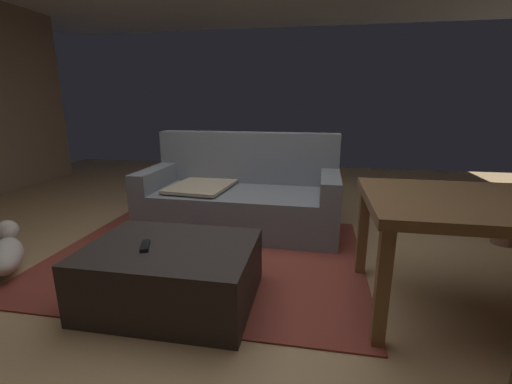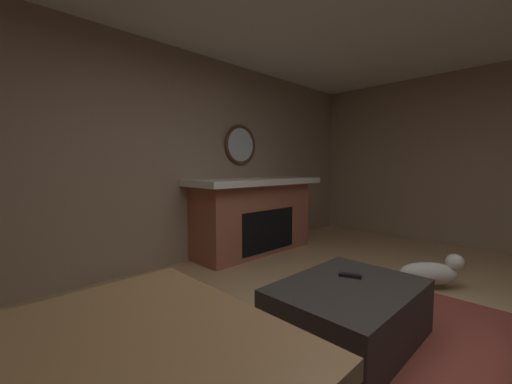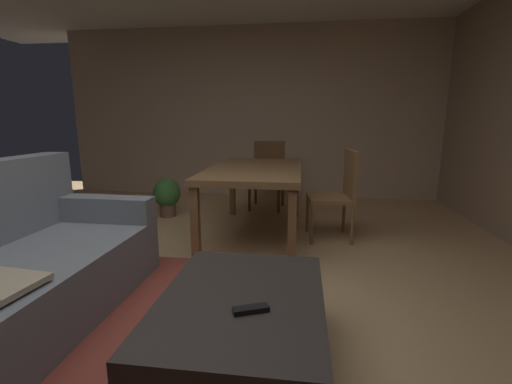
{
  "view_description": "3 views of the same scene",
  "coord_description": "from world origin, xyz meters",
  "px_view_note": "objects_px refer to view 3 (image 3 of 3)",
  "views": [
    {
      "loc": [
        0.62,
        -2.35,
        1.28
      ],
      "look_at": [
        0.26,
        -0.33,
        0.74
      ],
      "focal_mm": 23.89,
      "sensor_mm": 36.0,
      "label": 1
    },
    {
      "loc": [
        1.62,
        0.53,
        1.21
      ],
      "look_at": [
        0.27,
        -0.84,
        1.05
      ],
      "focal_mm": 21.4,
      "sensor_mm": 36.0,
      "label": 2
    },
    {
      "loc": [
        -1.78,
        -0.74,
        1.23
      ],
      "look_at": [
        0.45,
        -0.45,
        0.76
      ],
      "focal_mm": 24.32,
      "sensor_mm": 36.0,
      "label": 3
    }
  ],
  "objects_px": {
    "ottoman_coffee_table": "(242,332)",
    "tv_remote": "(251,309)",
    "dining_chair_east": "(268,171)",
    "dining_table": "(256,174)",
    "dining_chair_south": "(339,190)",
    "potted_plant": "(167,195)"
  },
  "relations": [
    {
      "from": "tv_remote",
      "to": "dining_chair_east",
      "type": "xyz_separation_m",
      "value": [
        3.45,
        0.27,
        0.11
      ]
    },
    {
      "from": "dining_chair_south",
      "to": "ottoman_coffee_table",
      "type": "bearing_deg",
      "value": 162.4
    },
    {
      "from": "ottoman_coffee_table",
      "to": "tv_remote",
      "type": "bearing_deg",
      "value": -155.27
    },
    {
      "from": "dining_chair_east",
      "to": "potted_plant",
      "type": "height_order",
      "value": "dining_chair_east"
    },
    {
      "from": "ottoman_coffee_table",
      "to": "potted_plant",
      "type": "distance_m",
      "value": 3.01
    },
    {
      "from": "ottoman_coffee_table",
      "to": "dining_chair_east",
      "type": "xyz_separation_m",
      "value": [
        3.31,
        0.2,
        0.32
      ]
    },
    {
      "from": "dining_chair_east",
      "to": "potted_plant",
      "type": "distance_m",
      "value": 1.43
    },
    {
      "from": "tv_remote",
      "to": "ottoman_coffee_table",
      "type": "bearing_deg",
      "value": 2.38
    },
    {
      "from": "dining_table",
      "to": "dining_chair_south",
      "type": "distance_m",
      "value": 0.88
    },
    {
      "from": "ottoman_coffee_table",
      "to": "dining_chair_east",
      "type": "distance_m",
      "value": 3.33
    },
    {
      "from": "dining_chair_south",
      "to": "potted_plant",
      "type": "relative_size",
      "value": 1.86
    },
    {
      "from": "dining_table",
      "to": "dining_chair_east",
      "type": "relative_size",
      "value": 1.85
    },
    {
      "from": "dining_table",
      "to": "ottoman_coffee_table",
      "type": "bearing_deg",
      "value": -174.16
    },
    {
      "from": "dining_chair_east",
      "to": "potted_plant",
      "type": "xyz_separation_m",
      "value": [
        -0.67,
        1.23,
        -0.24
      ]
    },
    {
      "from": "dining_chair_south",
      "to": "dining_table",
      "type": "bearing_deg",
      "value": 90.59
    },
    {
      "from": "dining_table",
      "to": "dining_chair_south",
      "type": "height_order",
      "value": "dining_chair_south"
    },
    {
      "from": "dining_chair_east",
      "to": "dining_chair_south",
      "type": "distance_m",
      "value": 1.51
    },
    {
      "from": "dining_chair_east",
      "to": "potted_plant",
      "type": "bearing_deg",
      "value": 118.64
    },
    {
      "from": "dining_table",
      "to": "dining_chair_south",
      "type": "relative_size",
      "value": 1.85
    },
    {
      "from": "ottoman_coffee_table",
      "to": "potted_plant",
      "type": "xyz_separation_m",
      "value": [
        2.64,
        1.44,
        0.08
      ]
    },
    {
      "from": "dining_chair_east",
      "to": "dining_chair_south",
      "type": "bearing_deg",
      "value": -145.37
    },
    {
      "from": "dining_chair_east",
      "to": "potted_plant",
      "type": "relative_size",
      "value": 1.86
    }
  ]
}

